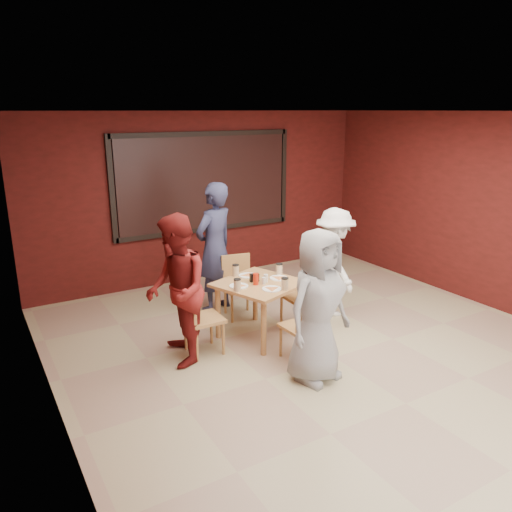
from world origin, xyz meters
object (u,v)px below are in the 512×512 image
chair_front (304,324)px  chair_back (238,282)px  chair_left (198,315)px  chair_right (305,291)px  diner_left (176,291)px  dining_table (259,289)px  diner_front (318,306)px  diner_back (215,248)px  diner_right (334,262)px

chair_front → chair_back: (0.01, 1.58, 0.03)m
chair_back → chair_left: bearing=-140.8°
chair_right → diner_left: 1.86m
dining_table → diner_front: bearing=-90.6°
diner_front → diner_back: (-0.07, 2.31, 0.10)m
diner_front → diner_left: size_ratio=0.96×
chair_front → diner_left: (-1.24, 0.73, 0.41)m
dining_table → chair_right: (0.68, -0.04, -0.14)m
chair_back → diner_right: bearing=-28.7°
chair_front → diner_right: size_ratio=0.53×
chair_right → diner_back: size_ratio=0.48×
diner_back → dining_table: bearing=72.3°
chair_left → diner_right: bearing=4.1°
chair_front → diner_front: diner_front is taller
chair_front → diner_back: size_ratio=0.43×
dining_table → diner_front: 1.23m
diner_right → chair_front: bearing=144.7°
diner_left → diner_right: (2.43, 0.20, -0.10)m
chair_back → diner_left: size_ratio=0.50×
diner_right → chair_right: bearing=120.1°
chair_right → diner_back: bearing=123.9°
chair_front → chair_left: (-0.97, 0.78, 0.04)m
chair_front → diner_front: (-0.11, -0.38, 0.38)m
diner_back → diner_left: size_ratio=1.08×
chair_right → diner_left: (-1.82, -0.05, 0.36)m
chair_right → diner_front: 1.40m
chair_left → diner_front: (0.86, -1.16, 0.34)m
chair_right → diner_left: diner_left is taller
chair_front → chair_right: size_ratio=0.91×
chair_left → chair_right: (1.55, 0.01, 0.01)m
chair_front → chair_left: bearing=141.2°
chair_front → chair_right: 0.98m
dining_table → diner_back: 1.14m
diner_back → diner_right: size_ratio=1.22×
dining_table → chair_front: 0.85m
chair_right → diner_right: diner_right is taller
diner_right → diner_left: bearing=111.2°
chair_back → diner_front: size_ratio=0.51×
chair_left → diner_front: 1.49m
diner_back → diner_right: (1.37, -0.99, -0.17)m
chair_front → chair_left: size_ratio=0.93×
chair_left → diner_left: diner_left is taller
diner_left → diner_right: bearing=108.6°
chair_right → chair_back: bearing=125.7°
diner_front → diner_right: diner_front is taller
diner_front → diner_back: size_ratio=0.90×
diner_front → dining_table: bearing=77.8°
diner_front → chair_left: bearing=114.8°
chair_right → chair_front: bearing=-126.5°
chair_left → diner_right: 2.19m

